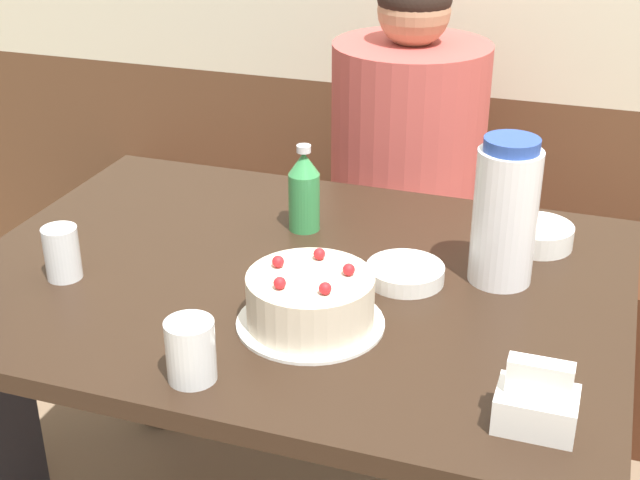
{
  "coord_description": "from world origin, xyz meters",
  "views": [
    {
      "loc": [
        0.51,
        -1.34,
        1.52
      ],
      "look_at": [
        0.04,
        0.05,
        0.8
      ],
      "focal_mm": 50.0,
      "sensor_mm": 36.0,
      "label": 1
    }
  ],
  "objects_px": {
    "birthday_cake": "(310,301)",
    "person_pale_blue_shirt": "(405,210)",
    "bench_seat": "(396,304)",
    "napkin_holder": "(537,403)",
    "soju_bottle": "(304,190)",
    "glass_tumbler_short": "(62,253)",
    "bowl_rice_small": "(537,235)",
    "bowl_soup_white": "(405,273)",
    "glass_water_tall": "(191,351)",
    "water_pitcher": "(505,213)"
  },
  "relations": [
    {
      "from": "birthday_cake",
      "to": "water_pitcher",
      "type": "xyz_separation_m",
      "value": [
        0.27,
        0.26,
        0.09
      ]
    },
    {
      "from": "napkin_holder",
      "to": "bowl_rice_small",
      "type": "height_order",
      "value": "napkin_holder"
    },
    {
      "from": "birthday_cake",
      "to": "glass_water_tall",
      "type": "distance_m",
      "value": 0.23
    },
    {
      "from": "soju_bottle",
      "to": "person_pale_blue_shirt",
      "type": "xyz_separation_m",
      "value": [
        0.09,
        0.51,
        -0.25
      ]
    },
    {
      "from": "birthday_cake",
      "to": "water_pitcher",
      "type": "distance_m",
      "value": 0.38
    },
    {
      "from": "bowl_soup_white",
      "to": "bowl_rice_small",
      "type": "bearing_deg",
      "value": 47.02
    },
    {
      "from": "bench_seat",
      "to": "glass_tumbler_short",
      "type": "distance_m",
      "value": 1.19
    },
    {
      "from": "water_pitcher",
      "to": "glass_tumbler_short",
      "type": "relative_size",
      "value": 2.73
    },
    {
      "from": "bench_seat",
      "to": "glass_water_tall",
      "type": "xyz_separation_m",
      "value": [
        -0.03,
        -1.19,
        0.57
      ]
    },
    {
      "from": "glass_tumbler_short",
      "to": "bowl_rice_small",
      "type": "bearing_deg",
      "value": 27.24
    },
    {
      "from": "birthday_cake",
      "to": "soju_bottle",
      "type": "bearing_deg",
      "value": 111.31
    },
    {
      "from": "bowl_soup_white",
      "to": "glass_water_tall",
      "type": "xyz_separation_m",
      "value": [
        -0.23,
        -0.4,
        0.03
      ]
    },
    {
      "from": "bowl_rice_small",
      "to": "glass_water_tall",
      "type": "xyz_separation_m",
      "value": [
        -0.43,
        -0.62,
        0.03
      ]
    },
    {
      "from": "person_pale_blue_shirt",
      "to": "glass_tumbler_short",
      "type": "bearing_deg",
      "value": -26.76
    },
    {
      "from": "birthday_cake",
      "to": "bowl_rice_small",
      "type": "height_order",
      "value": "birthday_cake"
    },
    {
      "from": "bench_seat",
      "to": "bowl_rice_small",
      "type": "relative_size",
      "value": 14.04
    },
    {
      "from": "birthday_cake",
      "to": "glass_water_tall",
      "type": "bearing_deg",
      "value": -119.84
    },
    {
      "from": "glass_tumbler_short",
      "to": "water_pitcher",
      "type": "bearing_deg",
      "value": 18.31
    },
    {
      "from": "bowl_soup_white",
      "to": "water_pitcher",
      "type": "bearing_deg",
      "value": 20.83
    },
    {
      "from": "bowl_rice_small",
      "to": "glass_tumbler_short",
      "type": "bearing_deg",
      "value": -152.76
    },
    {
      "from": "bench_seat",
      "to": "soju_bottle",
      "type": "relative_size",
      "value": 10.75
    },
    {
      "from": "bowl_rice_small",
      "to": "bench_seat",
      "type": "bearing_deg",
      "value": 125.63
    },
    {
      "from": "water_pitcher",
      "to": "soju_bottle",
      "type": "bearing_deg",
      "value": 167.73
    },
    {
      "from": "water_pitcher",
      "to": "bowl_soup_white",
      "type": "distance_m",
      "value": 0.21
    },
    {
      "from": "bench_seat",
      "to": "napkin_holder",
      "type": "height_order",
      "value": "napkin_holder"
    },
    {
      "from": "napkin_holder",
      "to": "glass_water_tall",
      "type": "distance_m",
      "value": 0.5
    },
    {
      "from": "water_pitcher",
      "to": "glass_water_tall",
      "type": "bearing_deg",
      "value": -130.1
    },
    {
      "from": "person_pale_blue_shirt",
      "to": "bowl_rice_small",
      "type": "bearing_deg",
      "value": 39.56
    },
    {
      "from": "bench_seat",
      "to": "water_pitcher",
      "type": "xyz_separation_m",
      "value": [
        0.36,
        -0.73,
        0.65
      ]
    },
    {
      "from": "napkin_holder",
      "to": "person_pale_blue_shirt",
      "type": "height_order",
      "value": "person_pale_blue_shirt"
    },
    {
      "from": "glass_water_tall",
      "to": "person_pale_blue_shirt",
      "type": "xyz_separation_m",
      "value": [
        0.07,
        1.06,
        -0.21
      ]
    },
    {
      "from": "glass_tumbler_short",
      "to": "soju_bottle",
      "type": "bearing_deg",
      "value": 44.48
    },
    {
      "from": "soju_bottle",
      "to": "glass_tumbler_short",
      "type": "bearing_deg",
      "value": -135.52
    },
    {
      "from": "napkin_holder",
      "to": "glass_tumbler_short",
      "type": "relative_size",
      "value": 1.12
    },
    {
      "from": "birthday_cake",
      "to": "person_pale_blue_shirt",
      "type": "height_order",
      "value": "person_pale_blue_shirt"
    },
    {
      "from": "birthday_cake",
      "to": "soju_bottle",
      "type": "xyz_separation_m",
      "value": [
        -0.13,
        0.34,
        0.04
      ]
    },
    {
      "from": "bench_seat",
      "to": "water_pitcher",
      "type": "relative_size",
      "value": 7.14
    },
    {
      "from": "water_pitcher",
      "to": "napkin_holder",
      "type": "bearing_deg",
      "value": -74.94
    },
    {
      "from": "person_pale_blue_shirt",
      "to": "glass_water_tall",
      "type": "bearing_deg",
      "value": -3.73
    },
    {
      "from": "bench_seat",
      "to": "bowl_soup_white",
      "type": "height_order",
      "value": "bowl_soup_white"
    },
    {
      "from": "glass_tumbler_short",
      "to": "person_pale_blue_shirt",
      "type": "relative_size",
      "value": 0.08
    },
    {
      "from": "bowl_soup_white",
      "to": "person_pale_blue_shirt",
      "type": "relative_size",
      "value": 0.12
    },
    {
      "from": "bowl_rice_small",
      "to": "person_pale_blue_shirt",
      "type": "height_order",
      "value": "person_pale_blue_shirt"
    },
    {
      "from": "water_pitcher",
      "to": "glass_tumbler_short",
      "type": "xyz_separation_m",
      "value": [
        -0.74,
        -0.25,
        -0.08
      ]
    },
    {
      "from": "water_pitcher",
      "to": "bowl_rice_small",
      "type": "distance_m",
      "value": 0.2
    },
    {
      "from": "bowl_soup_white",
      "to": "glass_tumbler_short",
      "type": "distance_m",
      "value": 0.61
    },
    {
      "from": "water_pitcher",
      "to": "bowl_rice_small",
      "type": "xyz_separation_m",
      "value": [
        0.05,
        0.16,
        -0.11
      ]
    },
    {
      "from": "napkin_holder",
      "to": "glass_water_tall",
      "type": "xyz_separation_m",
      "value": [
        -0.49,
        -0.05,
        0.01
      ]
    },
    {
      "from": "napkin_holder",
      "to": "person_pale_blue_shirt",
      "type": "bearing_deg",
      "value": 112.84
    },
    {
      "from": "bench_seat",
      "to": "glass_water_tall",
      "type": "bearing_deg",
      "value": -91.21
    }
  ]
}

